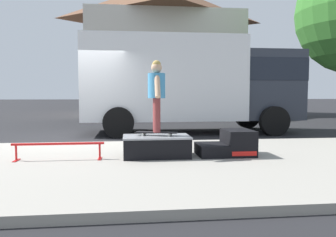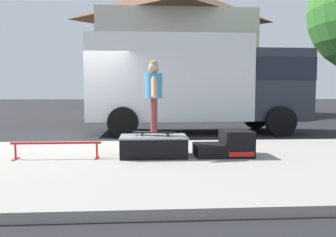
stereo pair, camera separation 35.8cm
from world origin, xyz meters
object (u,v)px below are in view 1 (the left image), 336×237
at_px(skate_box, 156,145).
at_px(box_truck, 192,81).
at_px(skateboard, 157,133).
at_px(skater_kid, 157,90).
at_px(grind_rail, 58,147).
at_px(kicker_ramp, 230,145).

bearing_deg(skate_box, box_truck, 71.95).
bearing_deg(skateboard, skater_kid, 180.00).
bearing_deg(box_truck, grind_rail, -123.84).
relative_size(kicker_ramp, skater_kid, 0.79).
height_order(kicker_ramp, grind_rail, kicker_ramp).
distance_m(kicker_ramp, skateboard, 1.40).
distance_m(kicker_ramp, skater_kid, 1.72).
bearing_deg(grind_rail, kicker_ramp, 2.04).
distance_m(grind_rail, skater_kid, 2.01).
bearing_deg(kicker_ramp, skate_box, 179.98).
height_order(skate_box, kicker_ramp, kicker_ramp).
height_order(kicker_ramp, skater_kid, skater_kid).
bearing_deg(kicker_ramp, skateboard, 178.12).
bearing_deg(kicker_ramp, skater_kid, 178.12).
height_order(skater_kid, box_truck, box_truck).
bearing_deg(kicker_ramp, grind_rail, -177.96).
relative_size(skate_box, skateboard, 1.52).
relative_size(kicker_ramp, skateboard, 1.29).
relative_size(skate_box, skater_kid, 0.93).
height_order(skate_box, skater_kid, skater_kid).
xyz_separation_m(skate_box, grind_rail, (-1.73, -0.11, 0.03)).
distance_m(skate_box, skater_kid, 1.02).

